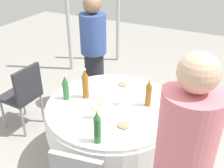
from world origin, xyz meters
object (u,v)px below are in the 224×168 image
object	(u,v)px
wine_glass_inner	(120,95)
bottle_amber_inner	(149,94)
plate_south	(100,104)
bottle_amber_near	(85,84)
plate_rear	(123,85)
chair_far	(24,93)
dining_table	(112,117)
plate_outer	(123,126)
wine_glass_north	(94,108)
person_near	(94,53)
bottle_green_west	(97,128)
bottle_green_east	(66,88)

from	to	relation	value
wine_glass_inner	bottle_amber_inner	bearing A→B (deg)	24.26
wine_glass_inner	plate_south	size ratio (longest dim) A/B	0.66
bottle_amber_near	bottle_amber_inner	size ratio (longest dim) A/B	1.14
plate_rear	chair_far	size ratio (longest dim) A/B	0.27
dining_table	plate_south	xyz separation A→B (m)	(-0.10, -0.06, 0.16)
bottle_amber_inner	plate_outer	bearing A→B (deg)	-99.23
bottle_amber_near	plate_south	size ratio (longest dim) A/B	1.50
plate_south	chair_far	bearing A→B (deg)	174.48
wine_glass_north	plate_south	bearing A→B (deg)	105.33
bottle_amber_near	chair_far	distance (m)	1.00
person_near	chair_far	size ratio (longest dim) A/B	1.80
dining_table	bottle_amber_near	world-z (taller)	bottle_amber_near
wine_glass_inner	plate_outer	distance (m)	0.37
bottle_green_west	plate_south	world-z (taller)	bottle_green_west
plate_outer	chair_far	world-z (taller)	chair_far
wine_glass_north	person_near	size ratio (longest dim) A/B	0.10
bottle_green_east	plate_rear	world-z (taller)	bottle_green_east
bottle_amber_near	bottle_amber_inner	world-z (taller)	bottle_amber_near
person_near	bottle_green_west	bearing A→B (deg)	-97.94
bottle_green_east	wine_glass_north	bearing A→B (deg)	-21.07
dining_table	plate_outer	bearing A→B (deg)	-48.06
bottle_green_west	chair_far	bearing A→B (deg)	157.04
bottle_green_east	person_near	xyz separation A→B (m)	(-0.25, 0.99, -0.04)
plate_south	plate_rear	xyz separation A→B (m)	(0.05, 0.44, -0.00)
plate_south	chair_far	distance (m)	1.15
dining_table	bottle_amber_near	size ratio (longest dim) A/B	4.11
chair_far	plate_outer	bearing A→B (deg)	-100.20
bottle_green_west	bottle_amber_inner	distance (m)	0.70
dining_table	bottle_green_west	distance (m)	0.62
plate_south	person_near	bearing A→B (deg)	122.92
bottle_green_west	wine_glass_north	xyz separation A→B (m)	(-0.18, 0.26, -0.03)
wine_glass_north	chair_far	distance (m)	1.27
wine_glass_inner	plate_south	world-z (taller)	wine_glass_inner
dining_table	wine_glass_north	xyz separation A→B (m)	(-0.05, -0.27, 0.26)
person_near	chair_far	distance (m)	1.02
bottle_amber_near	plate_outer	distance (m)	0.63
bottle_green_west	wine_glass_inner	xyz separation A→B (m)	(-0.07, 0.56, -0.04)
bottle_amber_inner	plate_south	distance (m)	0.48
bottle_green_east	plate_south	bearing A→B (deg)	8.14
bottle_green_east	plate_outer	world-z (taller)	bottle_green_east
dining_table	wine_glass_north	bearing A→B (deg)	-99.67
wine_glass_inner	chair_far	distance (m)	1.34
wine_glass_inner	person_near	xyz separation A→B (m)	(-0.78, 0.84, -0.02)
plate_rear	person_near	xyz separation A→B (m)	(-0.65, 0.50, 0.07)
wine_glass_north	plate_south	xyz separation A→B (m)	(-0.06, 0.21, -0.10)
bottle_green_east	person_near	world-z (taller)	person_near
bottle_green_west	plate_outer	distance (m)	0.30
wine_glass_inner	wine_glass_north	distance (m)	0.32
wine_glass_north	chair_far	bearing A→B (deg)	164.91
bottle_amber_near	plate_rear	distance (m)	0.46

